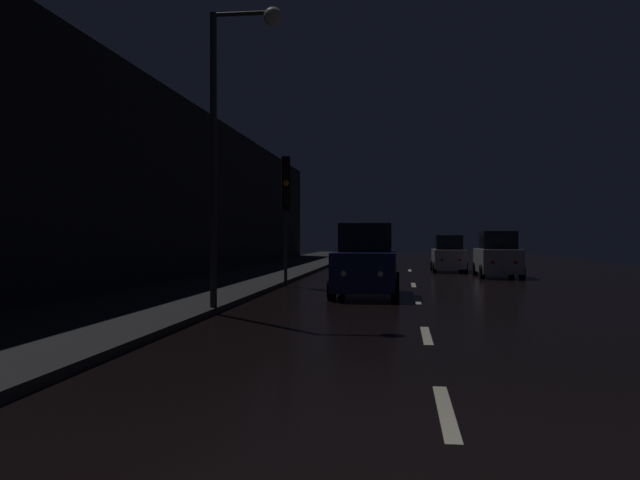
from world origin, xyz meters
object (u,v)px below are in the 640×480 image
object	(u,v)px
streetlamp_overhead	(233,111)
car_approaching_headlights	(366,263)
car_parked_right_far	(497,256)
traffic_light_far_left	(286,193)
car_distant_taillights	(448,255)

from	to	relation	value
streetlamp_overhead	car_approaching_headlights	world-z (taller)	streetlamp_overhead
car_parked_right_far	traffic_light_far_left	bearing A→B (deg)	128.07
streetlamp_overhead	car_approaching_headlights	xyz separation A→B (m)	(2.78, 5.14, -3.67)
streetlamp_overhead	car_approaching_headlights	bearing A→B (deg)	61.58
traffic_light_far_left	streetlamp_overhead	bearing A→B (deg)	-11.35
car_distant_taillights	car_parked_right_far	size ratio (longest dim) A/B	0.92
car_approaching_headlights	car_parked_right_far	world-z (taller)	car_approaching_headlights
car_approaching_headlights	car_parked_right_far	size ratio (longest dim) A/B	1.08
streetlamp_overhead	car_parked_right_far	distance (m)	17.41
traffic_light_far_left	streetlamp_overhead	size ratio (longest dim) A/B	0.66
streetlamp_overhead	car_distant_taillights	size ratio (longest dim) A/B	1.92
traffic_light_far_left	car_distant_taillights	xyz separation A→B (m)	(6.47, 10.74, -2.50)
streetlamp_overhead	car_distant_taillights	distance (m)	20.56
car_approaching_headlights	car_distant_taillights	xyz separation A→B (m)	(3.42, 14.08, -0.15)
car_distant_taillights	streetlamp_overhead	bearing A→B (deg)	162.10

